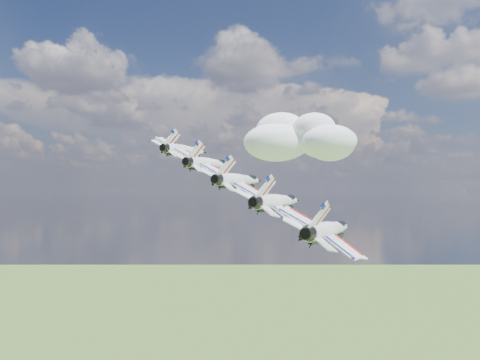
% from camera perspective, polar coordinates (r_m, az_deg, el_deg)
% --- Properties ---
extents(cloud_far, '(57.77, 45.39, 22.69)m').
position_cam_1_polar(cloud_far, '(292.58, 6.79, 4.34)').
color(cloud_far, white).
extents(jet_0, '(15.68, 18.62, 9.60)m').
position_cam_1_polar(jet_0, '(107.38, -5.77, 3.17)').
color(jet_0, white).
extents(jet_1, '(15.68, 18.62, 9.60)m').
position_cam_1_polar(jet_1, '(96.26, -3.21, 1.77)').
color(jet_1, white).
extents(jet_2, '(15.68, 18.62, 9.60)m').
position_cam_1_polar(jet_2, '(85.45, 0.00, -0.00)').
color(jet_2, silver).
extents(jet_3, '(15.68, 18.62, 9.60)m').
position_cam_1_polar(jet_3, '(75.09, 4.12, -2.27)').
color(jet_3, white).
extents(jet_4, '(15.68, 18.62, 9.60)m').
position_cam_1_polar(jet_4, '(65.39, 9.53, -5.21)').
color(jet_4, white).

